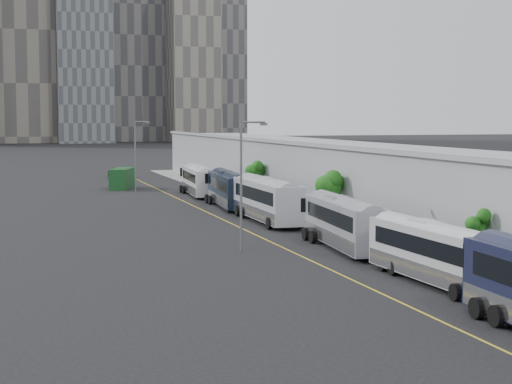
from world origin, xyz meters
name	(u,v)px	position (x,y,z in m)	size (l,w,h in m)	color
sidewalk	(376,230)	(9.00, 55.00, 0.06)	(10.00, 170.00, 0.12)	gray
lane_line	(257,236)	(-1.50, 55.00, 0.01)	(0.12, 160.00, 0.02)	gold
depot	(419,189)	(12.99, 55.00, 3.51)	(12.45, 160.40, 7.20)	gray
skyline	(50,7)	(-2.90, 324.16, 50.85)	(145.00, 64.00, 120.00)	slate
bus_2	(436,258)	(2.65, 32.75, 1.51)	(2.96, 12.35, 3.58)	silver
bus_3	(345,227)	(2.65, 46.45, 1.60)	(3.74, 13.17, 3.80)	gray
bus_4	(267,204)	(1.94, 63.35, 1.72)	(3.09, 13.96, 4.08)	#B4B5BF
bus_5	(229,192)	(1.88, 76.81, 1.62)	(3.72, 13.34, 3.85)	black
bus_6	(199,183)	(1.73, 90.94, 1.54)	(3.42, 12.66, 3.66)	white
tree_1	(476,227)	(6.18, 34.25, 2.99)	(1.23, 1.23, 3.69)	black
tree_2	(329,185)	(5.67, 57.49, 3.76)	(2.25, 2.25, 4.91)	black
tree_3	(255,172)	(5.86, 80.77, 3.50)	(1.88, 1.88, 4.47)	black
street_lamp_near	(244,177)	(-4.69, 47.81, 5.39)	(2.04, 0.22, 9.40)	#59595E
street_lamp_far	(137,151)	(-4.72, 98.63, 5.26)	(2.04, 0.22, 9.14)	#59595E
shipping_container	(122,179)	(-5.97, 103.63, 1.38)	(2.23, 6.51, 2.76)	#123A18
suv	(118,173)	(-3.88, 124.17, 0.80)	(2.64, 5.73, 1.59)	black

